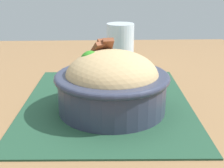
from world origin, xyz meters
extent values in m
cube|color=olive|center=(0.00, 0.00, 0.71)|extent=(1.25, 0.88, 0.02)
cylinder|color=brown|center=(0.57, -0.38, 0.35)|extent=(0.04, 0.04, 0.70)
cylinder|color=brown|center=(0.57, 0.38, 0.35)|extent=(0.04, 0.04, 0.70)
cube|color=#1E422D|center=(0.00, 0.03, 0.73)|extent=(0.41, 0.33, 0.00)
cylinder|color=#2D3347|center=(-0.04, 0.02, 0.76)|extent=(0.19, 0.19, 0.07)
torus|color=#2D3347|center=(-0.04, 0.02, 0.79)|extent=(0.21, 0.21, 0.01)
ellipsoid|color=tan|center=(-0.04, 0.02, 0.79)|extent=(0.21, 0.21, 0.09)
sphere|color=#2C7C1F|center=(-0.03, 0.06, 0.82)|extent=(0.04, 0.04, 0.04)
cylinder|color=orange|center=(0.01, 0.04, 0.81)|extent=(0.03, 0.03, 0.01)
cylinder|color=orange|center=(-0.02, 0.05, 0.81)|extent=(0.03, 0.01, 0.01)
cube|color=brown|center=(0.01, 0.03, 0.83)|extent=(0.05, 0.03, 0.05)
cube|color=brown|center=(0.01, 0.04, 0.83)|extent=(0.04, 0.03, 0.05)
cube|color=brown|center=(0.01, 0.05, 0.83)|extent=(0.05, 0.04, 0.04)
cube|color=silver|center=(0.10, 0.00, 0.73)|extent=(0.01, 0.06, 0.00)
cube|color=silver|center=(0.10, 0.03, 0.73)|extent=(0.01, 0.01, 0.00)
cube|color=silver|center=(0.10, 0.05, 0.73)|extent=(0.02, 0.03, 0.00)
cube|color=silver|center=(0.11, 0.08, 0.73)|extent=(0.00, 0.02, 0.00)
cube|color=silver|center=(0.10, 0.08, 0.73)|extent=(0.00, 0.02, 0.00)
cube|color=silver|center=(0.09, 0.08, 0.73)|extent=(0.00, 0.02, 0.00)
cube|color=silver|center=(0.09, 0.08, 0.73)|extent=(0.00, 0.02, 0.00)
cylinder|color=silver|center=(0.28, -0.02, 0.78)|extent=(0.08, 0.08, 0.11)
cylinder|color=silver|center=(0.28, -0.02, 0.75)|extent=(0.07, 0.07, 0.05)
camera|label=1|loc=(-0.56, 0.04, 0.96)|focal=49.35mm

